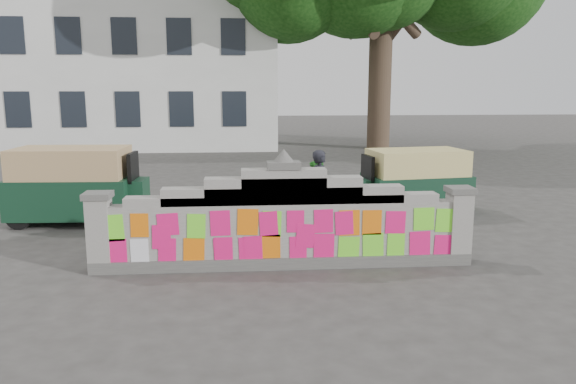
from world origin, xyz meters
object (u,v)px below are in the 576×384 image
Objects in this scene: pedestrian at (317,194)px; rickshaw_right at (414,181)px; rickshaw_left at (76,184)px; cyclist_rider at (320,199)px; cyclist_bike at (320,214)px.

pedestrian is 2.73m from rickshaw_right.
rickshaw_left is (-5.30, 0.90, 0.14)m from pedestrian.
cyclist_rider is 3.10m from rickshaw_right.
rickshaw_left reaches higher than cyclist_bike.
cyclist_bike is 1.12× the size of cyclist_rider.
pedestrian is at bearing 0.93° from cyclist_rider.
cyclist_bike is 0.60× the size of rickshaw_right.
cyclist_rider reaches higher than pedestrian.
rickshaw_left is at bearing 76.17° from cyclist_bike.
rickshaw_right is (2.50, 1.84, 0.04)m from cyclist_rider.
rickshaw_right is at bearing -50.56° from cyclist_bike.
cyclist_bike is at bearing -14.17° from rickshaw_left.
rickshaw_left reaches higher than cyclist_rider.
cyclist_bike is 0.55× the size of rickshaw_left.
pedestrian reaches higher than cyclist_bike.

